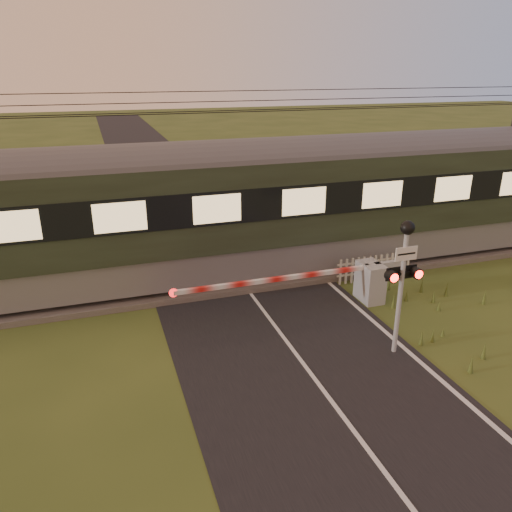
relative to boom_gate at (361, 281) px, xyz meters
name	(u,v)px	position (x,y,z in m)	size (l,w,h in m)	color
ground	(313,378)	(-3.04, -3.27, -0.68)	(160.00, 160.00, 0.00)	#36491C
road	(318,383)	(-3.02, -3.50, -0.67)	(6.00, 140.00, 0.03)	black
track_bed	(236,273)	(-3.04, 3.23, -0.61)	(140.00, 3.40, 0.39)	#47423D
overhead_wires	(233,104)	(-3.04, 3.23, 5.04)	(120.00, 0.62, 0.62)	black
boom_gate	(361,281)	(0.00, 0.00, 0.00)	(7.25, 0.94, 1.24)	gray
crossing_signal	(404,265)	(-0.62, -2.87, 1.71)	(0.89, 0.36, 3.48)	gray
picket_fence	(375,267)	(1.30, 1.34, -0.23)	(2.81, 0.07, 0.88)	silver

